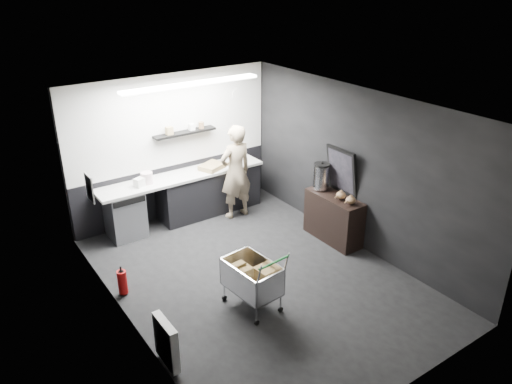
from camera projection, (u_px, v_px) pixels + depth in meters
floor at (258, 278)px, 7.70m from camera, size 5.50×5.50×0.00m
ceiling at (258, 107)px, 6.58m from camera, size 5.50×5.50×0.00m
wall_back at (173, 147)px, 9.20m from camera, size 5.50×0.00×5.50m
wall_front at (412, 294)px, 5.08m from camera, size 5.50×0.00×5.50m
wall_left at (124, 239)px, 6.10m from camera, size 0.00×5.50×5.50m
wall_right at (358, 169)px, 8.17m from camera, size 0.00×5.50×5.50m
kitchen_wall_panel at (171, 121)px, 8.97m from camera, size 3.95×0.02×1.70m
dado_panel at (176, 189)px, 9.53m from camera, size 3.95×0.02×1.00m
floating_shelf at (185, 133)px, 9.09m from camera, size 1.20×0.22×0.04m
wall_clock at (237, 94)px, 9.57m from camera, size 0.20×0.03×0.20m
poster at (89, 188)px, 7.00m from camera, size 0.02×0.30×0.40m
poster_red_band at (89, 183)px, 6.98m from camera, size 0.02×0.22×0.10m
radiator at (166, 342)px, 5.87m from camera, size 0.10×0.50×0.60m
ceiling_strip at (192, 84)px, 7.98m from camera, size 2.40×0.20×0.04m
prep_counter at (190, 195)px, 9.39m from camera, size 3.20×0.61×0.90m
person at (236, 172)px, 9.25m from camera, size 0.67×0.45×1.81m
shopping_cart at (252, 279)px, 6.88m from camera, size 0.59×0.91×0.95m
sideboard at (333, 211)px, 8.61m from camera, size 0.47×1.10×1.65m
fire_extinguisher at (122, 281)px, 7.23m from camera, size 0.14×0.14×0.45m
cardboard_box at (212, 166)px, 9.39m from camera, size 0.55×0.49×0.09m
pink_tub at (147, 178)px, 8.74m from camera, size 0.21×0.21×0.21m
white_container at (139, 182)px, 8.63m from camera, size 0.21×0.18×0.15m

